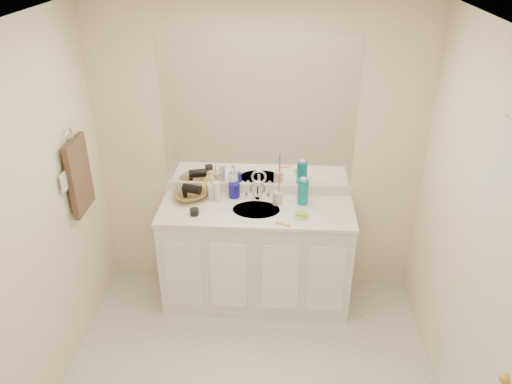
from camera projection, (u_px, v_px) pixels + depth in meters
name	position (u px, v px, depth m)	size (l,w,h in m)	color
ceiling	(243.00, 31.00, 2.26)	(2.60, 2.60, 0.02)	white
wall_back	(258.00, 156.00, 3.97)	(2.60, 0.02, 2.40)	#FDEDC6
wall_left	(23.00, 242.00, 2.89)	(0.02, 2.60, 2.40)	#FDEDC6
wall_right	(480.00, 258.00, 2.76)	(0.02, 2.60, 2.40)	#FDEDC6
vanity_cabinet	(256.00, 256.00, 4.09)	(1.50, 0.55, 0.85)	white
countertop	(256.00, 210.00, 3.89)	(1.52, 0.57, 0.03)	white
backsplash	(258.00, 188.00, 4.09)	(1.52, 0.03, 0.08)	white
sink_basin	(256.00, 211.00, 3.87)	(0.37, 0.37, 0.02)	#BAAFA3
faucet	(258.00, 192.00, 3.99)	(0.02, 0.02, 0.11)	silver
mirror	(258.00, 113.00, 3.79)	(1.48, 0.01, 1.20)	white
blue_mug	(234.00, 190.00, 4.01)	(0.09, 0.09, 0.12)	navy
tan_cup	(277.00, 198.00, 3.92)	(0.08, 0.08, 0.10)	beige
toothbrush	(279.00, 187.00, 3.87)	(0.01, 0.01, 0.22)	#DA3974
mouthwash_bottle	(303.00, 192.00, 3.90)	(0.09, 0.09, 0.21)	#0B7984
soap_dish	(301.00, 216.00, 3.76)	(0.11, 0.09, 0.01)	silver
green_soap	(302.00, 214.00, 3.75)	(0.08, 0.05, 0.03)	#9BC730
orange_comb	(283.00, 224.00, 3.66)	(0.12, 0.02, 0.00)	orange
dark_jar	(194.00, 212.00, 3.78)	(0.07, 0.07, 0.05)	black
extra_white_bottle	(217.00, 191.00, 3.95)	(0.05, 0.05, 0.17)	white
soap_bottle_white	(232.00, 182.00, 4.03)	(0.09, 0.09, 0.22)	silver
soap_bottle_cream	(212.00, 187.00, 3.99)	(0.08, 0.09, 0.19)	beige
soap_bottle_yellow	(208.00, 185.00, 4.06)	(0.12, 0.12, 0.16)	#EFCA5D
wicker_basket	(190.00, 195.00, 4.00)	(0.25, 0.25, 0.06)	olive
hair_dryer	(192.00, 189.00, 3.97)	(0.07, 0.07, 0.14)	black
towel_ring	(69.00, 136.00, 3.41)	(0.11, 0.11, 0.01)	silver
hand_towel	(79.00, 176.00, 3.55)	(0.04, 0.32, 0.55)	#34251C
switch_plate	(64.00, 182.00, 3.35)	(0.01, 0.09, 0.13)	silver
door	(489.00, 323.00, 2.59)	(0.02, 0.82, 2.00)	white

